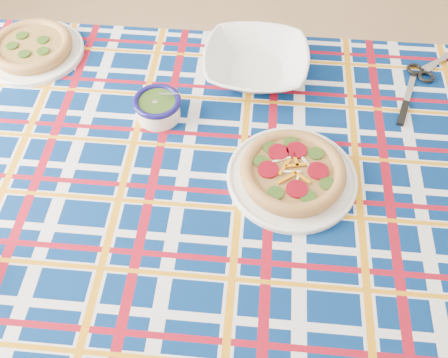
{
  "coord_description": "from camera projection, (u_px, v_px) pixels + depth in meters",
  "views": [
    {
      "loc": [
        -0.34,
        -1.29,
        1.86
      ],
      "look_at": [
        -0.26,
        -0.54,
        0.84
      ],
      "focal_mm": 40.0,
      "sensor_mm": 36.0,
      "label": 1
    }
  ],
  "objects": [
    {
      "name": "floor",
      "position": [
        269.0,
        189.0,
        2.28
      ],
      "size": [
        4.0,
        4.0,
        0.0
      ],
      "primitive_type": "plane",
      "color": "#A57E55",
      "rests_on": "ground"
    },
    {
      "name": "tablecloth",
      "position": [
        214.0,
        175.0,
        1.37
      ],
      "size": [
        1.95,
        1.44,
        0.11
      ],
      "primitive_type": null,
      "rotation": [
        0.0,
        0.0,
        -0.19
      ],
      "color": "navy",
      "rests_on": "dining_table"
    },
    {
      "name": "dining_table",
      "position": [
        214.0,
        181.0,
        1.4
      ],
      "size": [
        1.91,
        1.4,
        0.81
      ],
      "rotation": [
        0.0,
        0.0,
        -0.19
      ],
      "color": "brown",
      "rests_on": "floor"
    },
    {
      "name": "pesto_bowl",
      "position": [
        158.0,
        106.0,
        1.4
      ],
      "size": [
        0.17,
        0.17,
        0.08
      ],
      "primitive_type": null,
      "rotation": [
        0.0,
        0.0,
        -0.32
      ],
      "color": "#213A10",
      "rests_on": "tablecloth"
    },
    {
      "name": "serving_bowl",
      "position": [
        256.0,
        64.0,
        1.5
      ],
      "size": [
        0.38,
        0.38,
        0.08
      ],
      "primitive_type": "imported",
      "rotation": [
        0.0,
        0.0,
        -0.21
      ],
      "color": "white",
      "rests_on": "tablecloth"
    },
    {
      "name": "kitchen_scissors",
      "position": [
        437.0,
        62.0,
        1.55
      ],
      "size": [
        0.23,
        0.19,
        0.02
      ],
      "primitive_type": null,
      "rotation": [
        0.0,
        0.0,
        0.56
      ],
      "color": "silver",
      "rests_on": "tablecloth"
    },
    {
      "name": "table_knife",
      "position": [
        410.0,
        89.0,
        1.49
      ],
      "size": [
        0.14,
        0.23,
        0.01
      ],
      "primitive_type": null,
      "rotation": [
        0.0,
        0.0,
        1.08
      ],
      "color": "silver",
      "rests_on": "tablecloth"
    },
    {
      "name": "second_focaccia_plate",
      "position": [
        32.0,
        47.0,
        1.57
      ],
      "size": [
        0.39,
        0.39,
        0.06
      ],
      "primitive_type": null,
      "rotation": [
        0.0,
        0.0,
        -0.25
      ],
      "color": "olive",
      "rests_on": "tablecloth"
    },
    {
      "name": "main_focaccia_plate",
      "position": [
        293.0,
        171.0,
        1.27
      ],
      "size": [
        0.44,
        0.44,
        0.07
      ],
      "primitive_type": null,
      "rotation": [
        0.0,
        0.0,
        -0.32
      ],
      "color": "olive",
      "rests_on": "tablecloth"
    }
  ]
}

